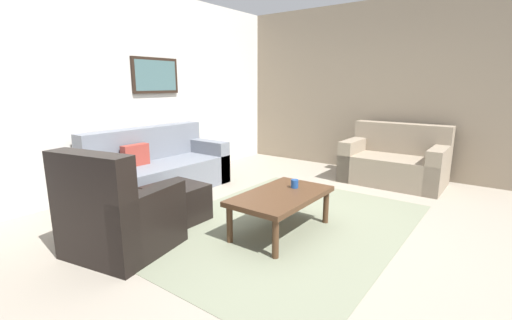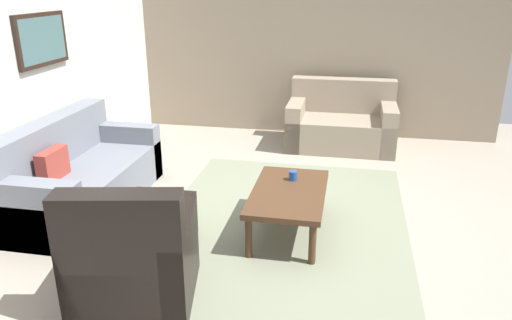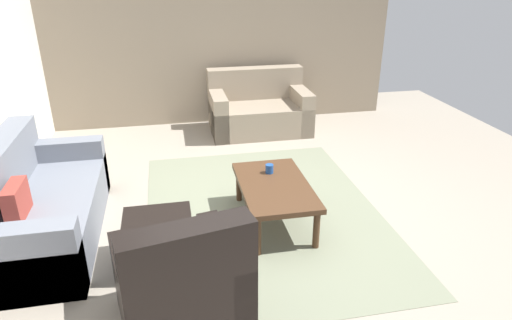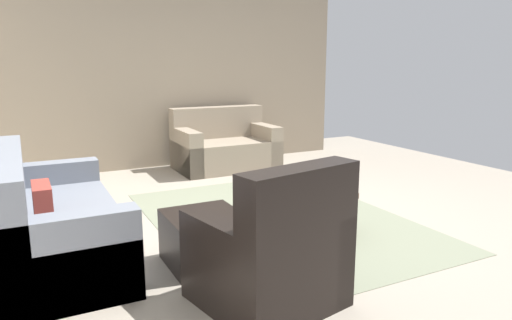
{
  "view_description": "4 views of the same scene",
  "coord_description": "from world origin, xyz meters",
  "px_view_note": "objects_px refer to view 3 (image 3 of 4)",
  "views": [
    {
      "loc": [
        -2.99,
        -1.85,
        1.48
      ],
      "look_at": [
        -0.01,
        0.37,
        0.67
      ],
      "focal_mm": 24.45,
      "sensor_mm": 36.0,
      "label": 1
    },
    {
      "loc": [
        -4.11,
        -0.54,
        2.16
      ],
      "look_at": [
        -0.03,
        0.26,
        0.62
      ],
      "focal_mm": 34.25,
      "sensor_mm": 36.0,
      "label": 2
    },
    {
      "loc": [
        -3.83,
        0.85,
        2.32
      ],
      "look_at": [
        -0.04,
        0.08,
        0.61
      ],
      "focal_mm": 31.56,
      "sensor_mm": 36.0,
      "label": 3
    },
    {
      "loc": [
        -3.81,
        2.2,
        1.53
      ],
      "look_at": [
        -0.05,
        0.28,
        0.64
      ],
      "focal_mm": 32.7,
      "sensor_mm": 36.0,
      "label": 4
    }
  ],
  "objects_px": {
    "ottoman": "(159,241)",
    "armchair_leather": "(183,294)",
    "couch_loveseat": "(258,110)",
    "couch_main": "(33,210)",
    "cup": "(269,169)",
    "coffee_table": "(274,189)"
  },
  "relations": [
    {
      "from": "ottoman",
      "to": "armchair_leather",
      "type": "bearing_deg",
      "value": -168.54
    },
    {
      "from": "couch_main",
      "to": "ottoman",
      "type": "xyz_separation_m",
      "value": [
        -0.58,
        -1.09,
        -0.1
      ]
    },
    {
      "from": "ottoman",
      "to": "couch_loveseat",
      "type": "bearing_deg",
      "value": -25.71
    },
    {
      "from": "ottoman",
      "to": "cup",
      "type": "distance_m",
      "value": 1.31
    },
    {
      "from": "couch_main",
      "to": "couch_loveseat",
      "type": "height_order",
      "value": "same"
    },
    {
      "from": "couch_loveseat",
      "to": "ottoman",
      "type": "bearing_deg",
      "value": 154.29
    },
    {
      "from": "couch_main",
      "to": "cup",
      "type": "distance_m",
      "value": 2.19
    },
    {
      "from": "coffee_table",
      "to": "cup",
      "type": "relative_size",
      "value": 12.52
    },
    {
      "from": "ottoman",
      "to": "cup",
      "type": "xyz_separation_m",
      "value": [
        0.68,
        -1.09,
        0.25
      ]
    },
    {
      "from": "ottoman",
      "to": "coffee_table",
      "type": "bearing_deg",
      "value": -68.34
    },
    {
      "from": "armchair_leather",
      "to": "couch_loveseat",
      "type": "bearing_deg",
      "value": -18.66
    },
    {
      "from": "couch_main",
      "to": "cup",
      "type": "xyz_separation_m",
      "value": [
        0.1,
        -2.18,
        0.16
      ]
    },
    {
      "from": "armchair_leather",
      "to": "coffee_table",
      "type": "xyz_separation_m",
      "value": [
        1.24,
        -0.92,
        0.05
      ]
    },
    {
      "from": "ottoman",
      "to": "cup",
      "type": "bearing_deg",
      "value": -58.19
    },
    {
      "from": "armchair_leather",
      "to": "coffee_table",
      "type": "height_order",
      "value": "armchair_leather"
    },
    {
      "from": "armchair_leather",
      "to": "ottoman",
      "type": "height_order",
      "value": "armchair_leather"
    },
    {
      "from": "couch_loveseat",
      "to": "coffee_table",
      "type": "distance_m",
      "value": 2.65
    },
    {
      "from": "couch_loveseat",
      "to": "coffee_table",
      "type": "xyz_separation_m",
      "value": [
        -2.62,
        0.38,
        0.06
      ]
    },
    {
      "from": "couch_main",
      "to": "ottoman",
      "type": "distance_m",
      "value": 1.24
    },
    {
      "from": "couch_main",
      "to": "couch_loveseat",
      "type": "xyz_separation_m",
      "value": [
        2.47,
        -2.56,
        -0.0
      ]
    },
    {
      "from": "couch_main",
      "to": "coffee_table",
      "type": "relative_size",
      "value": 1.73
    },
    {
      "from": "cup",
      "to": "coffee_table",
      "type": "bearing_deg",
      "value": 178.32
    }
  ]
}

